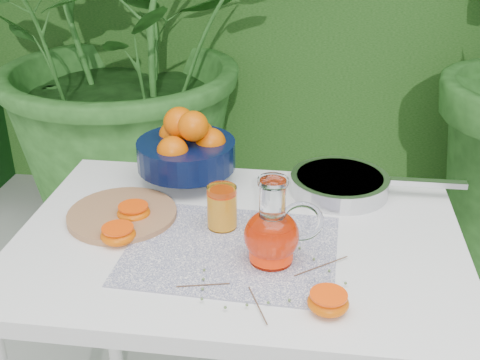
# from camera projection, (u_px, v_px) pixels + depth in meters

# --- Properties ---
(potted_plant_left) EXTENTS (2.47, 2.47, 1.77)m
(potted_plant_left) POSITION_uv_depth(u_px,v_px,m) (130.00, 31.00, 2.59)
(potted_plant_left) COLOR #234F1B
(potted_plant_left) RESTS_ON ground
(white_table) EXTENTS (1.00, 0.70, 0.75)m
(white_table) POSITION_uv_depth(u_px,v_px,m) (239.00, 266.00, 1.39)
(white_table) COLOR white
(white_table) RESTS_ON ground
(placemat) EXTENTS (0.46, 0.37, 0.00)m
(placemat) POSITION_uv_depth(u_px,v_px,m) (231.00, 249.00, 1.30)
(placemat) COLOR #0C1447
(placemat) RESTS_ON white_table
(cutting_board) EXTENTS (0.28, 0.28, 0.02)m
(cutting_board) POSITION_uv_depth(u_px,v_px,m) (122.00, 215.00, 1.42)
(cutting_board) COLOR #986A44
(cutting_board) RESTS_ON white_table
(fruit_bowl) EXTENTS (0.33, 0.33, 0.20)m
(fruit_bowl) POSITION_uv_depth(u_px,v_px,m) (187.00, 148.00, 1.56)
(fruit_bowl) COLOR black
(fruit_bowl) RESTS_ON white_table
(juice_pitcher) EXTENTS (0.17, 0.12, 0.19)m
(juice_pitcher) POSITION_uv_depth(u_px,v_px,m) (273.00, 233.00, 1.23)
(juice_pitcher) COLOR white
(juice_pitcher) RESTS_ON white_table
(juice_tumbler) EXTENTS (0.08, 0.08, 0.10)m
(juice_tumbler) POSITION_uv_depth(u_px,v_px,m) (222.00, 208.00, 1.36)
(juice_tumbler) COLOR white
(juice_tumbler) RESTS_ON white_table
(saute_pan) EXTENTS (0.44, 0.25, 0.05)m
(saute_pan) POSITION_uv_depth(u_px,v_px,m) (341.00, 183.00, 1.53)
(saute_pan) COLOR #BCBDC1
(saute_pan) RESTS_ON white_table
(orange_halves) EXTENTS (0.55, 0.37, 0.04)m
(orange_halves) POSITION_uv_depth(u_px,v_px,m) (185.00, 246.00, 1.28)
(orange_halves) COLOR #EA6802
(orange_halves) RESTS_ON white_table
(thyme_sprigs) EXTENTS (0.33, 0.26, 0.01)m
(thyme_sprigs) POSITION_uv_depth(u_px,v_px,m) (264.00, 283.00, 1.18)
(thyme_sprigs) COLOR #523725
(thyme_sprigs) RESTS_ON white_table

